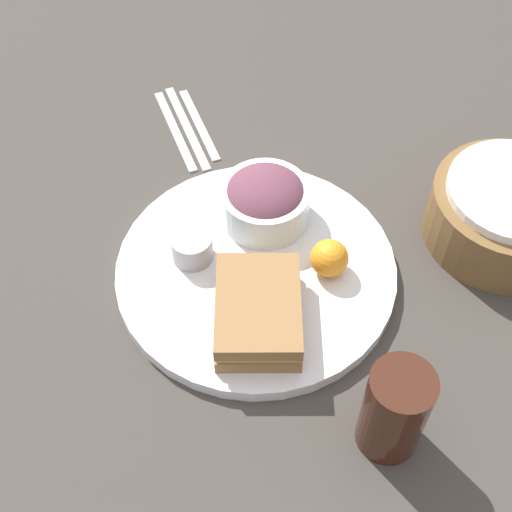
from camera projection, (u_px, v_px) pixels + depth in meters
name	position (u px, v px, depth m)	size (l,w,h in m)	color
ground_plane	(256.00, 275.00, 0.86)	(4.00, 4.00, 0.00)	#3D3833
plate	(256.00, 271.00, 0.85)	(0.33, 0.33, 0.02)	silver
sandwich	(258.00, 311.00, 0.78)	(0.14, 0.11, 0.04)	olive
salad_bowl	(265.00, 200.00, 0.87)	(0.11, 0.11, 0.07)	silver
dressing_cup	(192.00, 247.00, 0.84)	(0.05, 0.05, 0.04)	#99999E
orange_wedge	(329.00, 258.00, 0.83)	(0.05, 0.05, 0.05)	orange
drink_glass	(394.00, 411.00, 0.69)	(0.06, 0.06, 0.12)	#38190F
bread_basket	(507.00, 213.00, 0.87)	(0.19, 0.19, 0.09)	brown
fork	(175.00, 130.00, 1.01)	(0.17, 0.01, 0.01)	#B2B2B7
knife	(187.00, 127.00, 1.02)	(0.18, 0.01, 0.01)	#B2B2B7
spoon	(199.00, 124.00, 1.02)	(0.16, 0.01, 0.01)	#B2B2B7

